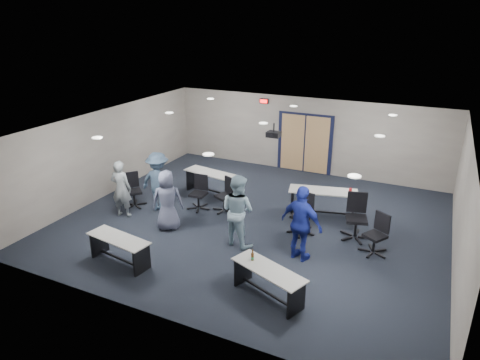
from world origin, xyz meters
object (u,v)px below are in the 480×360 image
at_px(table_back_right, 323,198).
at_px(person_back, 158,182).
at_px(person_lightblue, 238,210).
at_px(chair_loose_right, 375,234).
at_px(table_back_left, 211,179).
at_px(table_front_right, 268,278).
at_px(person_plaid, 167,200).
at_px(chair_loose_left, 133,190).
at_px(person_navy, 302,224).
at_px(chair_back_c, 302,214).
at_px(person_gray, 121,189).
at_px(table_front_left, 119,246).
at_px(chair_back_d, 357,217).
at_px(chair_back_a, 198,193).
at_px(chair_back_b, 224,195).

distance_m(table_back_right, person_back, 4.72).
bearing_deg(table_back_right, person_lightblue, -134.08).
bearing_deg(chair_loose_right, table_back_left, -165.26).
distance_m(table_front_right, person_plaid, 3.89).
bearing_deg(chair_loose_left, table_front_right, -72.15).
xyz_separation_m(table_back_left, table_back_right, (3.65, -0.06, 0.04)).
bearing_deg(table_back_left, table_front_right, -39.86).
bearing_deg(person_navy, table_back_right, -69.98).
distance_m(table_back_right, chair_back_c, 1.29).
xyz_separation_m(person_gray, person_navy, (5.27, -0.08, 0.09)).
xyz_separation_m(chair_loose_left, chair_loose_right, (6.92, 0.28, -0.00)).
distance_m(chair_back_c, person_navy, 1.35).
height_order(table_front_left, person_navy, person_navy).
height_order(chair_back_d, chair_loose_left, chair_back_d).
bearing_deg(person_plaid, person_back, -73.60).
relative_size(table_front_left, person_plaid, 1.01).
xyz_separation_m(chair_loose_left, person_gray, (0.13, -0.65, 0.32)).
bearing_deg(table_front_right, person_lightblue, 152.30).
relative_size(chair_loose_left, person_back, 0.58).
relative_size(person_gray, person_navy, 0.90).
bearing_deg(table_back_left, chair_back_a, -69.13).
bearing_deg(person_lightblue, table_back_left, -34.05).
bearing_deg(table_front_right, chair_back_a, 159.38).
relative_size(table_back_left, table_back_right, 0.92).
xyz_separation_m(chair_loose_right, person_lightblue, (-3.15, -0.98, 0.41)).
bearing_deg(chair_back_b, table_front_left, -79.68).
xyz_separation_m(table_front_right, person_plaid, (-3.51, 1.64, 0.36)).
bearing_deg(chair_back_a, person_lightblue, -38.41).
distance_m(table_front_right, table_back_left, 5.62).
distance_m(table_front_right, table_back_right, 4.20).
distance_m(table_back_right, chair_loose_left, 5.54).
bearing_deg(table_front_left, table_back_left, 99.74).
bearing_deg(table_front_right, person_navy, 106.53).
bearing_deg(chair_loose_right, chair_back_c, -155.96).
bearing_deg(person_plaid, chair_back_c, 171.86).
bearing_deg(chair_loose_left, person_plaid, -71.15).
relative_size(table_front_left, table_back_right, 0.83).
xyz_separation_m(table_front_right, table_back_left, (-3.67, 4.26, 0.03)).
bearing_deg(chair_back_a, table_back_left, 98.06).
xyz_separation_m(table_front_right, person_lightblue, (-1.49, 1.71, 0.46)).
bearing_deg(person_gray, chair_loose_right, 177.38).
relative_size(chair_back_d, person_navy, 0.65).
height_order(table_back_right, chair_back_c, chair_back_c).
distance_m(person_gray, person_navy, 5.27).
relative_size(chair_back_b, person_navy, 0.55).
height_order(table_front_right, person_back, person_back).
bearing_deg(person_plaid, chair_loose_left, -53.04).
height_order(chair_back_b, chair_back_c, chair_back_c).
xyz_separation_m(table_front_right, chair_back_c, (-0.23, 2.92, 0.08)).
bearing_deg(chair_back_a, person_back, -154.64).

